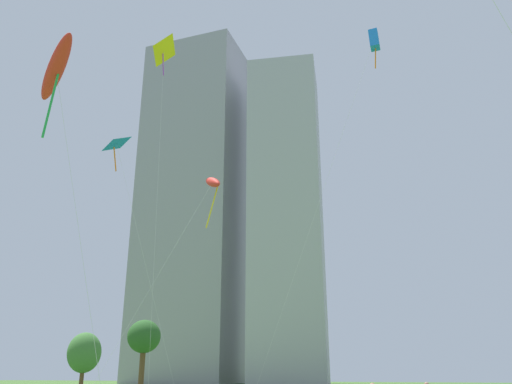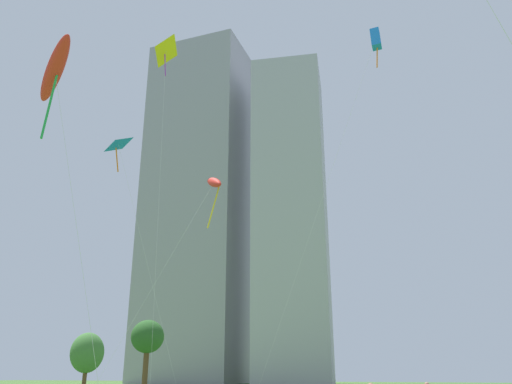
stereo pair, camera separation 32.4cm
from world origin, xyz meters
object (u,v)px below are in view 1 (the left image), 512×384
kite_flying_0 (374,41)px  distant_highrise_1 (193,202)px  distant_highrise_0 (287,214)px  kite_flying_5 (117,147)px  kite_flying_3 (56,69)px  kite_flying_4 (164,53)px  kite_flying_7 (213,183)px  park_tree_0 (144,338)px  park_tree_2 (84,353)px

kite_flying_0 → distant_highrise_1: bearing=125.8°
distant_highrise_0 → kite_flying_5: bearing=-94.1°
kite_flying_3 → kite_flying_4: bearing=109.8°
kite_flying_5 → distant_highrise_0: distant_highrise_0 is taller
kite_flying_7 → park_tree_0: 26.41m
kite_flying_5 → kite_flying_7: (8.68, 0.58, -4.14)m
kite_flying_0 → kite_flying_7: 19.21m
distant_highrise_0 → park_tree_0: bearing=-99.5°
kite_flying_5 → park_tree_0: bearing=111.7°
kite_flying_4 → distant_highrise_0: distant_highrise_0 is taller
distant_highrise_0 → kite_flying_4: bearing=-92.7°
park_tree_2 → kite_flying_0: bearing=6.1°
kite_flying_4 → distant_highrise_0: 76.08m
kite_flying_5 → park_tree_2: bearing=137.3°
kite_flying_4 → kite_flying_7: bearing=-25.6°
distant_highrise_0 → distant_highrise_1: size_ratio=0.84×
kite_flying_0 → kite_flying_4: (-19.87, -1.72, 2.25)m
kite_flying_3 → park_tree_2: 26.74m
kite_flying_0 → kite_flying_5: size_ratio=1.46×
kite_flying_0 → park_tree_0: kite_flying_0 is taller
kite_flying_0 → kite_flying_4: kite_flying_4 is taller
park_tree_0 → distant_highrise_1: distant_highrise_1 is taller
kite_flying_3 → kite_flying_7: 18.26m
park_tree_0 → distant_highrise_1: bearing=112.7°
distant_highrise_0 → park_tree_2: bearing=-96.4°
kite_flying_3 → kite_flying_5: kite_flying_5 is taller
kite_flying_0 → park_tree_2: kite_flying_0 is taller
kite_flying_4 → kite_flying_7: size_ratio=1.92×
kite_flying_4 → park_tree_2: (-4.84, -0.92, -28.05)m
kite_flying_0 → distant_highrise_1: (-55.79, 77.38, 15.83)m
kite_flying_0 → kite_flying_7: (-12.64, -5.18, -13.51)m
park_tree_0 → distant_highrise_1: size_ratio=0.09×
park_tree_0 → park_tree_2: 16.41m
kite_flying_0 → distant_highrise_0: (-28.97, 73.55, 8.55)m
kite_flying_0 → distant_highrise_1: size_ratio=0.34×
kite_flying_0 → kite_flying_7: size_ratio=1.79×
park_tree_2 → distant_highrise_0: (-4.26, 76.19, 34.35)m
kite_flying_3 → park_tree_2: (-12.63, 20.76, -11.15)m
kite_flying_5 → park_tree_0: (-7.52, 18.85, -14.19)m
distant_highrise_1 → kite_flying_7: bearing=-62.6°
kite_flying_4 → distant_highrise_1: 87.93m
kite_flying_0 → kite_flying_4: 20.07m
park_tree_0 → park_tree_2: (4.14, -15.73, -2.24)m
kite_flying_7 → park_tree_0: size_ratio=2.16×
kite_flying_3 → park_tree_0: (-16.77, 36.49, -8.91)m
kite_flying_0 → park_tree_0: bearing=155.6°
kite_flying_3 → distant_highrise_0: distant_highrise_0 is taller
kite_flying_4 → park_tree_0: 31.07m
kite_flying_3 → park_tree_0: 41.13m
kite_flying_3 → park_tree_0: size_ratio=2.01×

